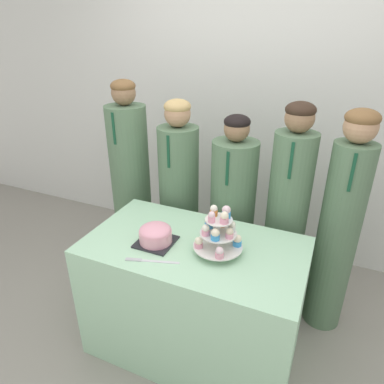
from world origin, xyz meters
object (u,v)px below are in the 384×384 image
(student_4, at_px, (339,230))
(round_cake, at_px, (156,234))
(cake_knife, at_px, (143,261))
(student_0, at_px, (131,188))
(student_2, at_px, (232,219))
(student_3, at_px, (286,221))
(cupcake_stand, at_px, (219,231))
(student_1, at_px, (179,203))

(student_4, bearing_deg, round_cake, -145.69)
(cake_knife, relative_size, student_4, 0.19)
(student_0, relative_size, student_4, 1.05)
(round_cake, xyz_separation_m, student_4, (0.93, 0.64, -0.10))
(student_0, bearing_deg, student_2, -0.00)
(student_0, distance_m, student_3, 1.19)
(cake_knife, distance_m, cupcake_stand, 0.42)
(student_1, height_order, student_4, student_4)
(student_2, bearing_deg, student_0, 180.00)
(round_cake, xyz_separation_m, student_3, (0.61, 0.64, -0.11))
(student_1, distance_m, student_3, 0.78)
(cake_knife, distance_m, student_3, 1.00)
(cupcake_stand, distance_m, student_1, 0.81)
(round_cake, distance_m, student_2, 0.71)
(student_0, bearing_deg, cake_knife, -53.49)
(round_cake, distance_m, student_4, 1.13)
(cake_knife, height_order, cupcake_stand, cupcake_stand)
(cupcake_stand, distance_m, student_0, 1.11)
(student_4, bearing_deg, student_1, 180.00)
(student_0, height_order, student_4, student_0)
(cake_knife, relative_size, student_2, 0.20)
(student_1, relative_size, student_3, 0.97)
(round_cake, xyz_separation_m, student_0, (-0.58, 0.64, -0.09))
(student_3, bearing_deg, cake_knife, -126.09)
(student_1, xyz_separation_m, student_2, (0.41, 0.00, -0.04))
(student_1, distance_m, student_2, 0.41)
(cake_knife, xyz_separation_m, student_1, (-0.19, 0.81, -0.09))
(cupcake_stand, relative_size, student_4, 0.18)
(student_0, relative_size, student_1, 1.07)
(student_3, bearing_deg, cupcake_stand, -114.24)
(round_cake, distance_m, student_3, 0.89)
(student_1, xyz_separation_m, student_3, (0.78, -0.00, 0.03))
(student_3, relative_size, student_4, 1.01)
(cupcake_stand, bearing_deg, student_0, 147.84)
(student_0, xyz_separation_m, student_4, (1.51, -0.00, -0.01))
(student_4, bearing_deg, student_0, 180.00)
(cake_knife, bearing_deg, student_2, 57.31)
(cupcake_stand, relative_size, student_3, 0.18)
(student_1, bearing_deg, student_2, 0.00)
(round_cake, xyz_separation_m, cupcake_stand, (0.35, 0.05, 0.07))
(student_3, bearing_deg, student_4, -0.00)
(cupcake_stand, bearing_deg, student_4, 44.91)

